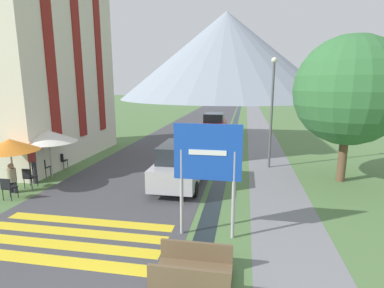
{
  "coord_description": "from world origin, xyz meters",
  "views": [
    {
      "loc": [
        2.21,
        -3.28,
        4.27
      ],
      "look_at": [
        -0.14,
        10.0,
        1.52
      ],
      "focal_mm": 28.0,
      "sensor_mm": 36.0,
      "label": 1
    }
  ],
  "objects": [
    {
      "name": "road",
      "position": [
        -2.5,
        30.0,
        0.0
      ],
      "size": [
        6.4,
        60.0,
        0.01
      ],
      "color": "#424247",
      "rests_on": "ground_plane"
    },
    {
      "name": "cafe_chair_nearest",
      "position": [
        -6.33,
        5.88,
        0.51
      ],
      "size": [
        0.4,
        0.4,
        0.85
      ],
      "rotation": [
        0.0,
        0.0,
        0.28
      ],
      "color": "black",
      "rests_on": "ground_plane"
    },
    {
      "name": "cafe_chair_near_right",
      "position": [
        -6.46,
        7.15,
        0.51
      ],
      "size": [
        0.4,
        0.4,
        0.85
      ],
      "rotation": [
        0.0,
        0.0,
        0.09
      ],
      "color": "black",
      "rests_on": "ground_plane"
    },
    {
      "name": "cafe_chair_middle",
      "position": [
        -6.88,
        8.63,
        0.51
      ],
      "size": [
        0.4,
        0.4,
        0.85
      ],
      "rotation": [
        0.0,
        0.0,
        -0.15
      ],
      "color": "black",
      "rests_on": "ground_plane"
    },
    {
      "name": "hotel_building",
      "position": [
        -9.39,
        12.0,
        5.92
      ],
      "size": [
        5.87,
        9.15,
        10.96
      ],
      "color": "beige",
      "rests_on": "ground_plane"
    },
    {
      "name": "drainage_channel",
      "position": [
        1.2,
        30.0,
        0.0
      ],
      "size": [
        0.6,
        60.0,
        0.0
      ],
      "color": "black",
      "rests_on": "ground_plane"
    },
    {
      "name": "streetlamp",
      "position": [
        3.52,
        12.12,
        3.24
      ],
      "size": [
        0.28,
        0.28,
        5.5
      ],
      "color": "#515156",
      "rests_on": "ground_plane"
    },
    {
      "name": "road_sign",
      "position": [
        1.25,
        4.52,
        2.14
      ],
      "size": [
        1.86,
        0.11,
        3.22
      ],
      "color": "#9E9EA3",
      "rests_on": "ground_plane"
    },
    {
      "name": "person_seated_near",
      "position": [
        -6.73,
        6.57,
        0.67
      ],
      "size": [
        0.32,
        0.32,
        1.2
      ],
      "color": "#282833",
      "rests_on": "ground_plane"
    },
    {
      "name": "person_standing_terrace",
      "position": [
        -6.69,
        7.73,
        1.09
      ],
      "size": [
        0.32,
        0.32,
        1.87
      ],
      "color": "#282833",
      "rests_on": "ground_plane"
    },
    {
      "name": "footpath",
      "position": [
        3.6,
        30.0,
        0.0
      ],
      "size": [
        2.2,
        60.0,
        0.01
      ],
      "color": "slate",
      "rests_on": "ground_plane"
    },
    {
      "name": "crosswalk_marking",
      "position": [
        -2.5,
        3.69,
        0.01
      ],
      "size": [
        5.44,
        2.54,
        0.01
      ],
      "color": "yellow",
      "rests_on": "ground_plane"
    },
    {
      "name": "ground_plane",
      "position": [
        0.0,
        20.0,
        0.0
      ],
      "size": [
        160.0,
        160.0,
        0.0
      ],
      "primitive_type": "plane",
      "color": "#517542"
    },
    {
      "name": "mountain_distant",
      "position": [
        -3.49,
        82.1,
        11.56
      ],
      "size": [
        57.56,
        57.56,
        23.11
      ],
      "color": "gray",
      "rests_on": "ground_plane"
    },
    {
      "name": "cafe_umbrella_front_orange",
      "position": [
        -6.79,
        6.72,
        1.9
      ],
      "size": [
        2.15,
        2.15,
        2.14
      ],
      "color": "#B7B2A8",
      "rests_on": "ground_plane"
    },
    {
      "name": "tree_by_path",
      "position": [
        6.49,
        10.41,
        3.95
      ],
      "size": [
        4.59,
        4.59,
        6.26
      ],
      "color": "brown",
      "rests_on": "ground_plane"
    },
    {
      "name": "footbridge",
      "position": [
        1.2,
        2.48,
        0.23
      ],
      "size": [
        1.7,
        1.1,
        0.65
      ],
      "color": "brown",
      "rests_on": "ground_plane"
    },
    {
      "name": "cafe_umbrella_middle_white",
      "position": [
        -6.48,
        8.67,
        1.92
      ],
      "size": [
        2.47,
        2.47,
        2.19
      ],
      "color": "#B7B2A8",
      "rests_on": "ground_plane"
    },
    {
      "name": "parked_car_far",
      "position": [
        -0.29,
        21.54,
        0.91
      ],
      "size": [
        1.93,
        3.82,
        1.82
      ],
      "color": "#A31919",
      "rests_on": "ground_plane"
    },
    {
      "name": "cafe_chair_far_left",
      "position": [
        -6.77,
        9.85,
        0.51
      ],
      "size": [
        0.4,
        0.4,
        0.85
      ],
      "rotation": [
        0.0,
        0.0,
        0.17
      ],
      "color": "black",
      "rests_on": "ground_plane"
    },
    {
      "name": "parked_car_near",
      "position": [
        -0.4,
        8.69,
        0.91
      ],
      "size": [
        1.84,
        4.32,
        1.82
      ],
      "color": "#B2B2B7",
      "rests_on": "ground_plane"
    }
  ]
}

